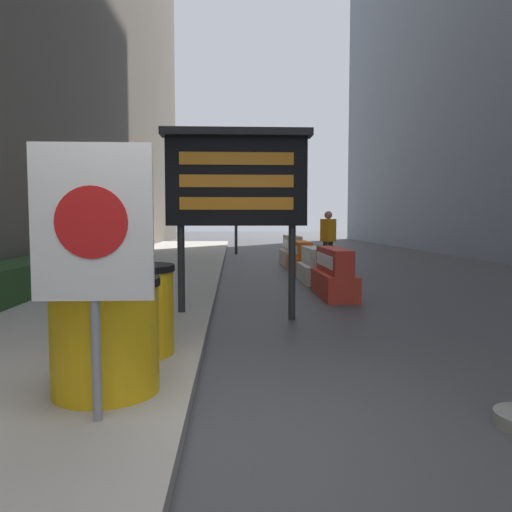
# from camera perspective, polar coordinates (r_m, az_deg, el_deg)

# --- Properties ---
(ground_plane) EXTENTS (120.00, 120.00, 0.00)m
(ground_plane) POSITION_cam_1_polar(r_m,az_deg,el_deg) (3.31, -8.39, -20.98)
(ground_plane) COLOR #3F3F42
(bare_tree) EXTENTS (1.21, 0.79, 2.63)m
(bare_tree) POSITION_cam_1_polar(r_m,az_deg,el_deg) (12.56, -19.42, 3.99)
(bare_tree) COLOR #4C3D2D
(bare_tree) RESTS_ON sidewalk_left
(barrel_drum_foreground) EXTENTS (0.81, 0.81, 0.85)m
(barrel_drum_foreground) POSITION_cam_1_polar(r_m,az_deg,el_deg) (3.90, -16.82, -8.61)
(barrel_drum_foreground) COLOR yellow
(barrel_drum_foreground) RESTS_ON sidewalk_left
(barrel_drum_middle) EXTENTS (0.81, 0.81, 0.85)m
(barrel_drum_middle) POSITION_cam_1_polar(r_m,az_deg,el_deg) (4.92, -13.95, -5.93)
(barrel_drum_middle) COLOR yellow
(barrel_drum_middle) RESTS_ON sidewalk_left
(warning_sign) EXTENTS (0.75, 0.08, 1.75)m
(warning_sign) POSITION_cam_1_polar(r_m,az_deg,el_deg) (3.25, -18.18, 2.23)
(warning_sign) COLOR gray
(warning_sign) RESTS_ON sidewalk_left
(message_board) EXTENTS (2.06, 0.36, 2.64)m
(message_board) POSITION_cam_1_polar(r_m,az_deg,el_deg) (6.96, -2.23, 8.63)
(message_board) COLOR #28282B
(message_board) RESTS_ON ground_plane
(jersey_barrier_red_striped) EXTENTS (0.56, 1.87, 0.89)m
(jersey_barrier_red_striped) POSITION_cam_1_polar(r_m,az_deg,el_deg) (9.30, 8.86, -2.18)
(jersey_barrier_red_striped) COLOR red
(jersey_barrier_red_striped) RESTS_ON ground_plane
(jersey_barrier_white) EXTENTS (0.61, 1.68, 0.78)m
(jersey_barrier_white) POSITION_cam_1_polar(r_m,az_deg,el_deg) (11.44, 6.68, -1.23)
(jersey_barrier_white) COLOR silver
(jersey_barrier_white) RESTS_ON ground_plane
(jersey_barrier_orange_near) EXTENTS (0.63, 1.61, 0.83)m
(jersey_barrier_orange_near) POSITION_cam_1_polar(r_m,az_deg,el_deg) (13.58, 5.20, -0.29)
(jersey_barrier_orange_near) COLOR orange
(jersey_barrier_orange_near) RESTS_ON ground_plane
(jersey_barrier_cream) EXTENTS (0.64, 1.94, 0.92)m
(jersey_barrier_cream) POSITION_cam_1_polar(r_m,az_deg,el_deg) (15.69, 4.15, 0.44)
(jersey_barrier_cream) COLOR beige
(jersey_barrier_cream) RESTS_ON ground_plane
(traffic_cone_near) EXTENTS (0.38, 0.38, 0.67)m
(traffic_cone_near) POSITION_cam_1_polar(r_m,az_deg,el_deg) (15.22, 5.31, 0.03)
(traffic_cone_near) COLOR black
(traffic_cone_near) RESTS_ON ground_plane
(traffic_cone_mid) EXTENTS (0.35, 0.35, 0.63)m
(traffic_cone_mid) POSITION_cam_1_polar(r_m,az_deg,el_deg) (14.05, 9.45, -0.43)
(traffic_cone_mid) COLOR black
(traffic_cone_mid) RESTS_ON ground_plane
(traffic_cone_far) EXTENTS (0.33, 0.33, 0.59)m
(traffic_cone_far) POSITION_cam_1_polar(r_m,az_deg,el_deg) (11.09, 6.96, -1.71)
(traffic_cone_far) COLOR black
(traffic_cone_far) RESTS_ON ground_plane
(traffic_light_near_curb) EXTENTS (0.28, 0.45, 4.10)m
(traffic_light_near_curb) POSITION_cam_1_polar(r_m,az_deg,el_deg) (20.67, -2.31, 8.42)
(traffic_light_near_curb) COLOR #2D2D30
(traffic_light_near_curb) RESTS_ON ground_plane
(pedestrian_worker) EXTENTS (0.40, 0.50, 1.66)m
(pedestrian_worker) POSITION_cam_1_polar(r_m,az_deg,el_deg) (14.29, 8.24, 2.37)
(pedestrian_worker) COLOR #333338
(pedestrian_worker) RESTS_ON ground_plane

